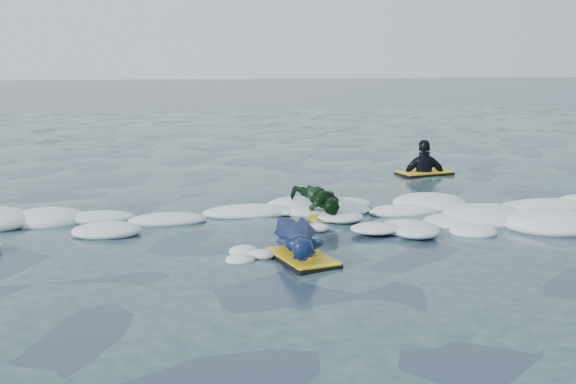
# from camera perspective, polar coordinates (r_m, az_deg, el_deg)

# --- Properties ---
(ground) EXTENTS (120.00, 120.00, 0.00)m
(ground) POSITION_cam_1_polar(r_m,az_deg,el_deg) (8.69, 1.88, -4.14)
(ground) COLOR #192A3C
(ground) RESTS_ON ground
(foam_band) EXTENTS (12.00, 3.10, 0.30)m
(foam_band) POSITION_cam_1_polar(r_m,az_deg,el_deg) (9.67, 0.57, -2.58)
(foam_band) COLOR white
(foam_band) RESTS_ON ground
(prone_woman_unit) EXTENTS (0.74, 1.52, 0.37)m
(prone_woman_unit) POSITION_cam_1_polar(r_m,az_deg,el_deg) (8.12, 0.83, -3.81)
(prone_woman_unit) COLOR black
(prone_woman_unit) RESTS_ON ground
(prone_child_unit) EXTENTS (0.70, 1.18, 0.42)m
(prone_child_unit) POSITION_cam_1_polar(r_m,az_deg,el_deg) (10.10, 2.59, -0.78)
(prone_child_unit) COLOR black
(prone_child_unit) RESTS_ON ground
(waiting_rider_unit) EXTENTS (1.12, 0.78, 1.53)m
(waiting_rider_unit) POSITION_cam_1_polar(r_m,az_deg,el_deg) (13.85, 10.71, 0.98)
(waiting_rider_unit) COLOR black
(waiting_rider_unit) RESTS_ON ground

